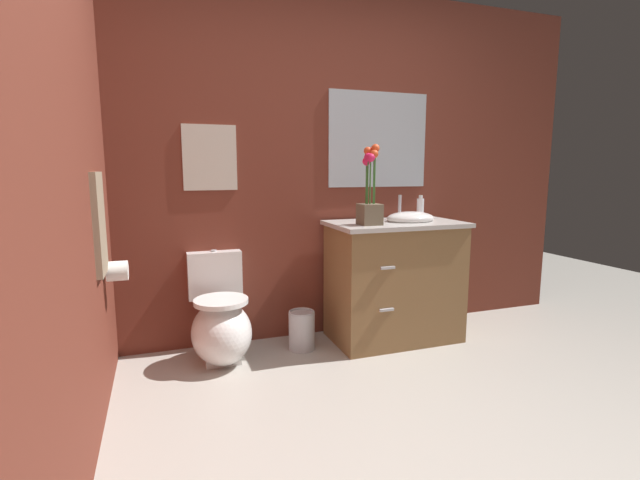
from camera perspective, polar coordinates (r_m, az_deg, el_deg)
ground_plane at (r=2.13m, az=14.70°, el=-26.76°), size 8.80×8.80×0.00m
wall_back at (r=3.39m, az=1.45°, el=9.16°), size 4.11×0.05×2.50m
wall_left at (r=1.96m, az=-29.56°, el=8.21°), size 0.05×4.84×2.50m
toilet at (r=3.05m, az=-12.37°, el=-10.25°), size 0.38×0.59×0.69m
vanity_cabinet at (r=3.35m, az=9.31°, el=-4.88°), size 0.94×0.56×1.04m
flower_vase at (r=3.06m, az=6.28°, el=5.57°), size 0.14×0.14×0.53m
soap_bottle at (r=3.45m, az=12.46°, el=3.88°), size 0.05×0.05×0.18m
trash_bin at (r=3.20m, az=-2.31°, el=-11.20°), size 0.18×0.18×0.27m
wall_poster at (r=3.16m, az=-13.65°, el=10.00°), size 0.35×0.01×0.43m
wall_mirror at (r=3.52m, az=7.34°, el=12.34°), size 0.80×0.01×0.70m
hanging_towel at (r=2.56m, az=-25.95°, el=1.84°), size 0.03×0.28×0.52m
toilet_paper_roll at (r=2.74m, az=-24.08°, el=-3.57°), size 0.11×0.11×0.11m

